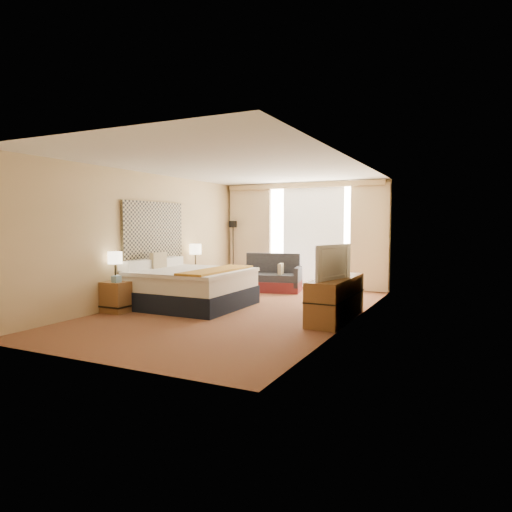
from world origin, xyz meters
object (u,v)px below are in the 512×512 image
at_px(television, 328,262).
at_px(nightstand_right, 196,281).
at_px(desk_chair, 326,291).
at_px(lamp_left, 115,258).
at_px(loveseat, 271,279).
at_px(lamp_right, 195,250).
at_px(floor_lamp, 233,239).
at_px(media_dresser, 336,299).
at_px(bed, 189,287).
at_px(nightstand_left, 119,297).

bearing_deg(television, nightstand_right, 79.68).
bearing_deg(television, desk_chair, 37.14).
bearing_deg(nightstand_right, lamp_left, -91.32).
xyz_separation_m(loveseat, lamp_right, (-1.45, -1.00, 0.70)).
bearing_deg(floor_lamp, nightstand_right, -89.05).
distance_m(media_dresser, bed, 2.89).
distance_m(nightstand_left, desk_chair, 3.68).
bearing_deg(bed, television, -5.29).
height_order(floor_lamp, lamp_left, floor_lamp).
xyz_separation_m(nightstand_left, television, (3.65, 0.76, 0.70)).
relative_size(media_dresser, lamp_left, 3.39).
distance_m(floor_lamp, lamp_right, 1.78).
height_order(media_dresser, lamp_left, lamp_left).
bearing_deg(desk_chair, media_dresser, -38.05).
bearing_deg(media_dresser, nightstand_left, -164.16).
height_order(floor_lamp, television, floor_lamp).
height_order(bed, lamp_right, lamp_right).
distance_m(nightstand_right, bed, 1.68).
bearing_deg(television, floor_lamp, 61.17).
distance_m(nightstand_right, floor_lamp, 2.02).
xyz_separation_m(media_dresser, bed, (-2.89, -0.02, 0.02)).
bearing_deg(lamp_right, lamp_left, -90.46).
distance_m(loveseat, lamp_right, 1.90).
distance_m(nightstand_right, media_dresser, 3.97).
xyz_separation_m(media_dresser, television, (-0.05, -0.29, 0.63)).
bearing_deg(floor_lamp, lamp_left, -90.37).
bearing_deg(television, bed, 99.83).
height_order(nightstand_left, loveseat, loveseat).
relative_size(nightstand_left, bed, 0.26).
distance_m(nightstand_left, lamp_right, 2.64).
bearing_deg(floor_lamp, bed, -75.68).
xyz_separation_m(floor_lamp, lamp_right, (-0.01, -1.77, -0.18)).
relative_size(floor_lamp, television, 1.73).
distance_m(nightstand_left, loveseat, 3.81).
bearing_deg(lamp_left, nightstand_right, 88.68).
xyz_separation_m(media_dresser, lamp_left, (-3.76, -1.06, 0.61)).
distance_m(floor_lamp, lamp_left, 4.33).
relative_size(media_dresser, bed, 0.86).
xyz_separation_m(nightstand_right, lamp_left, (-0.06, -2.51, 0.69)).
bearing_deg(lamp_right, desk_chair, -21.75).
bearing_deg(nightstand_right, floor_lamp, 90.95).
relative_size(nightstand_left, loveseat, 0.36).
xyz_separation_m(nightstand_right, media_dresser, (3.70, -1.45, 0.07)).
xyz_separation_m(desk_chair, television, (0.15, -0.36, 0.52)).
relative_size(lamp_left, lamp_right, 0.93).
bearing_deg(nightstand_right, media_dresser, -21.40).
height_order(bed, loveseat, bed).
xyz_separation_m(nightstand_left, nightstand_right, (0.00, 2.50, 0.00)).
bearing_deg(nightstand_right, lamp_right, 134.09).
xyz_separation_m(media_dresser, lamp_right, (-3.74, 1.49, 0.64)).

